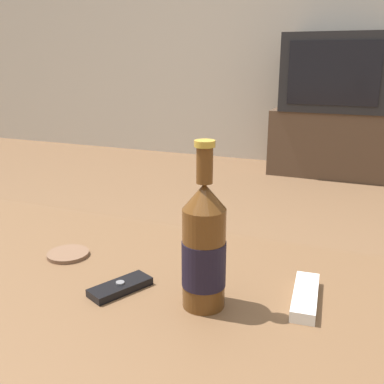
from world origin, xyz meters
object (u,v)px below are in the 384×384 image
tv_stand (331,142)px  television (337,72)px  beer_bottle (204,248)px  remote_control (305,296)px  cell_phone (120,287)px

tv_stand → television: bearing=-90.0°
beer_bottle → remote_control: 0.20m
tv_stand → remote_control: tv_stand is taller
remote_control → cell_phone: bearing=-169.5°
tv_stand → cell_phone: 2.68m
television → cell_phone: size_ratio=5.64×
television → beer_bottle: (0.06, -2.65, -0.21)m
tv_stand → television: size_ratio=1.18×
beer_bottle → remote_control: beer_bottle is taller
tv_stand → television: (0.00, -0.00, 0.48)m
tv_stand → beer_bottle: size_ratio=2.89×
television → tv_stand: bearing=90.0°
television → cell_phone: television is taller
tv_stand → television: television is taller
tv_stand → remote_control: size_ratio=5.45×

